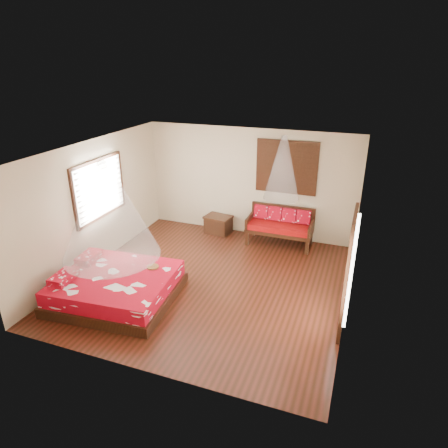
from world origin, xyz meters
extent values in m
cube|color=black|center=(0.00, 0.00, -0.01)|extent=(5.50, 5.50, 0.02)
cube|color=white|center=(0.00, 0.00, 2.81)|extent=(5.50, 5.50, 0.02)
cube|color=#C9B893|center=(-2.76, 0.00, 1.40)|extent=(0.02, 5.50, 2.80)
cube|color=#C9B893|center=(2.76, 0.00, 1.40)|extent=(0.02, 5.50, 2.80)
cube|color=#C9B893|center=(0.00, 2.76, 1.40)|extent=(5.50, 0.02, 2.80)
cube|color=#C9B893|center=(0.00, -2.76, 1.40)|extent=(5.50, 0.02, 2.80)
cube|color=black|center=(-1.50, -1.19, 0.10)|extent=(2.38, 2.19, 0.20)
cube|color=#A20518|center=(-1.50, -1.19, 0.35)|extent=(2.27, 2.08, 0.30)
cube|color=#A20518|center=(-2.30, -1.69, 0.57)|extent=(0.37, 0.61, 0.15)
cube|color=#A20518|center=(-2.37, -0.84, 0.57)|extent=(0.37, 0.61, 0.15)
cube|color=black|center=(0.18, 2.00, 0.21)|extent=(0.08, 0.08, 0.42)
cube|color=black|center=(1.69, 2.00, 0.21)|extent=(0.08, 0.08, 0.42)
cube|color=black|center=(0.18, 2.60, 0.21)|extent=(0.08, 0.08, 0.42)
cube|color=black|center=(1.69, 2.60, 0.21)|extent=(0.08, 0.08, 0.42)
cube|color=black|center=(0.94, 2.30, 0.38)|extent=(1.63, 0.72, 0.08)
cube|color=#810804|center=(0.94, 2.30, 0.49)|extent=(1.57, 0.66, 0.14)
cube|color=black|center=(0.94, 2.62, 0.67)|extent=(1.63, 0.06, 0.55)
cube|color=black|center=(0.16, 2.30, 0.54)|extent=(0.06, 0.72, 0.30)
cube|color=black|center=(1.71, 2.30, 0.54)|extent=(0.06, 0.72, 0.30)
cube|color=#A20518|center=(0.39, 2.50, 0.73)|extent=(0.34, 0.19, 0.36)
cube|color=#A20518|center=(0.75, 2.50, 0.73)|extent=(0.34, 0.19, 0.36)
cube|color=#A20518|center=(1.12, 2.50, 0.73)|extent=(0.34, 0.19, 0.36)
cube|color=#A20518|center=(1.48, 2.50, 0.73)|extent=(0.34, 0.19, 0.36)
cube|color=black|center=(-0.76, 2.45, 0.21)|extent=(0.71, 0.56, 0.42)
cube|color=black|center=(-0.76, 2.45, 0.45)|extent=(0.76, 0.60, 0.05)
cube|color=black|center=(0.94, 2.72, 1.90)|extent=(1.52, 0.06, 1.32)
cube|color=black|center=(0.94, 2.71, 1.90)|extent=(1.35, 0.04, 1.10)
cube|color=black|center=(-2.72, 0.20, 1.70)|extent=(0.08, 1.74, 1.34)
cube|color=white|center=(-2.68, 0.20, 1.70)|extent=(0.04, 1.54, 1.10)
cube|color=black|center=(2.72, -0.60, 1.05)|extent=(0.08, 1.02, 2.16)
cube|color=white|center=(2.70, -0.60, 1.15)|extent=(0.03, 0.82, 1.70)
cylinder|color=brown|center=(-0.98, -0.65, 0.52)|extent=(0.24, 0.24, 0.03)
cone|color=white|center=(-1.50, -1.19, 1.85)|extent=(1.80, 1.80, 1.80)
cone|color=white|center=(0.94, 2.25, 2.00)|extent=(0.85, 0.85, 1.50)
camera|label=1|loc=(2.78, -6.76, 4.43)|focal=32.00mm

